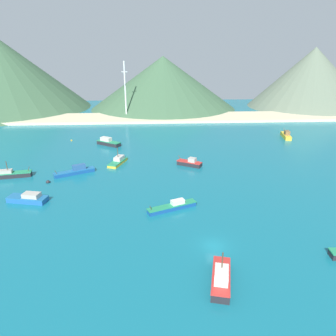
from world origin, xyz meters
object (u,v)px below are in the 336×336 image
Objects in this scene: fishing_boat_9 at (108,142)px; buoy_1 at (48,182)px; buoy_0 at (72,140)px; fishing_boat_11 at (28,198)px; fishing_boat_10 at (286,135)px; fishing_boat_13 at (76,171)px; radio_tower at (125,90)px; fishing_boat_1 at (118,161)px; fishing_boat_4 at (173,206)px; fishing_boat_12 at (221,278)px; fishing_boat_5 at (10,174)px; fishing_boat_14 at (190,163)px.

fishing_boat_9 reaches higher than buoy_1.
fishing_boat_11 is at bearing -87.35° from buoy_0.
buoy_0 is at bearing 179.72° from fishing_boat_10.
radio_tower is at bearing 82.98° from fishing_boat_13.
radio_tower is at bearing 149.01° from fishing_boat_10.
fishing_boat_1 reaches higher than fishing_boat_4.
fishing_boat_12 reaches higher than fishing_boat_1.
buoy_0 is (-9.00, 33.71, -0.73)m from fishing_boat_13.
buoy_1 is (-30.55, 15.69, -0.48)m from fishing_boat_4.
fishing_boat_10 is at bearing 21.32° from fishing_boat_5.
fishing_boat_14 is at bearing -8.21° from fishing_boat_1.
fishing_boat_1 is 0.93× the size of fishing_boat_10.
buoy_1 is at bearing 152.81° from fishing_boat_4.
radio_tower is at bearing 79.42° from buoy_1.
radio_tower is at bearing 85.60° from fishing_boat_9.
fishing_boat_11 is at bearing -126.19° from fishing_boat_1.
fishing_boat_13 reaches higher than buoy_1.
fishing_boat_5 is at bearing -172.91° from fishing_boat_14.
fishing_boat_9 is 14.78× the size of buoy_0.
fishing_boat_12 is (19.45, -51.80, 0.32)m from fishing_boat_1.
fishing_boat_9 is (-5.33, 19.65, 0.27)m from fishing_boat_1.
buoy_1 is at bearing -153.38° from fishing_boat_10.
fishing_boat_13 is at bearing -144.75° from fishing_boat_1.
fishing_boat_9 reaches higher than buoy_0.
fishing_boat_1 is at bearing -74.83° from fishing_boat_9.
fishing_boat_1 reaches higher than buoy_1.
radio_tower reaches higher than buoy_0.
fishing_boat_13 is 17.13× the size of buoy_0.
buoy_0 is (-14.40, 6.47, -0.92)m from fishing_boat_9.
fishing_boat_10 is 87.31m from buoy_1.
fishing_boat_9 is 0.99× the size of fishing_boat_11.
fishing_boat_12 is (-42.23, -77.53, 0.08)m from fishing_boat_10.
fishing_boat_14 is at bearing 8.18° from fishing_boat_13.
fishing_boat_5 is 17.23× the size of buoy_0.
fishing_boat_13 is (-5.40, -27.24, -0.20)m from fishing_boat_9.
fishing_boat_10 is 93.32m from fishing_boat_11.
buoy_1 is (-37.35, -10.37, -0.70)m from fishing_boat_14.
fishing_boat_1 reaches higher than fishing_boat_9.
fishing_boat_4 is at bearing -64.01° from fishing_boat_1.
buoy_0 is at bearing 144.39° from fishing_boat_14.
fishing_boat_9 is (-19.51, 48.74, 0.38)m from fishing_boat_4.
buoy_1 is at bearing -85.14° from buoy_0.
fishing_boat_5 is at bearing 158.57° from buoy_1.
fishing_boat_12 is at bearing -70.87° from fishing_boat_9.
fishing_boat_11 is 0.87× the size of fishing_boat_13.
fishing_boat_4 is 1.24× the size of fishing_boat_12.
buoy_1 is (1.04, 10.40, -0.62)m from fishing_boat_11.
fishing_boat_9 is at bearing 74.46° from fishing_boat_11.
fishing_boat_12 is at bearing -37.22° from fishing_boat_11.
buoy_0 is 39.67m from buoy_1.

